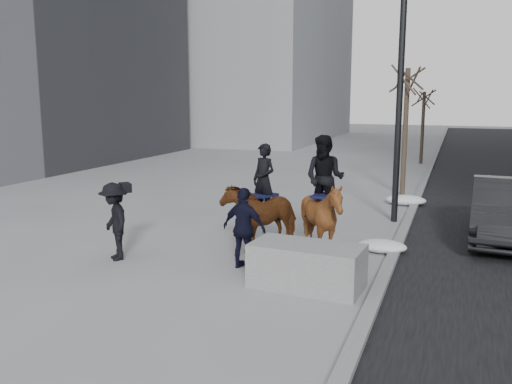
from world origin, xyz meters
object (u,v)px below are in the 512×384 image
at_px(mounted_right, 323,211).
at_px(mounted_left, 262,211).
at_px(car_near, 506,210).
at_px(planter, 307,266).

bearing_deg(mounted_right, mounted_left, 168.46).
relative_size(car_near, mounted_left, 1.85).
distance_m(planter, car_near, 6.43).
xyz_separation_m(planter, mounted_right, (-0.15, 1.87, 0.70)).
relative_size(car_near, mounted_right, 1.67).
bearing_deg(planter, mounted_left, 128.00).
relative_size(planter, car_near, 0.45).
bearing_deg(car_near, mounted_left, -149.81).
xyz_separation_m(car_near, mounted_left, (-5.54, -2.96, 0.17)).
bearing_deg(car_near, mounted_right, -138.43).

